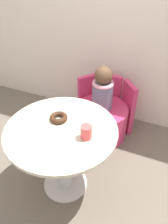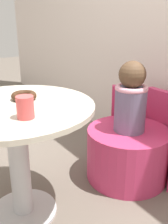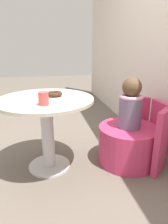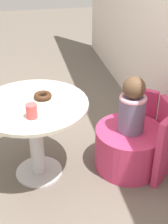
{
  "view_description": "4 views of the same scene",
  "coord_description": "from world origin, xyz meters",
  "px_view_note": "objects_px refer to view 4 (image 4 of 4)",
  "views": [
    {
      "loc": [
        0.58,
        -1.05,
        1.68
      ],
      "look_at": [
        -0.02,
        0.35,
        0.52
      ],
      "focal_mm": 35.0,
      "sensor_mm": 36.0,
      "label": 1
    },
    {
      "loc": [
        1.19,
        -0.45,
        1.07
      ],
      "look_at": [
        -0.01,
        0.37,
        0.53
      ],
      "focal_mm": 42.0,
      "sensor_mm": 36.0,
      "label": 2
    },
    {
      "loc": [
        1.62,
        -0.07,
        1.07
      ],
      "look_at": [
        -0.0,
        0.28,
        0.52
      ],
      "focal_mm": 32.0,
      "sensor_mm": 36.0,
      "label": 3
    },
    {
      "loc": [
        1.97,
        -0.09,
        1.74
      ],
      "look_at": [
        0.08,
        0.31,
        0.59
      ],
      "focal_mm": 50.0,
      "sensor_mm": 36.0,
      "label": 4
    }
  ],
  "objects_px": {
    "tub_chair": "(129,148)",
    "donut": "(43,96)",
    "child_figure": "(132,106)",
    "round_table": "(35,122)",
    "cup": "(32,111)"
  },
  "relations": [
    {
      "from": "tub_chair",
      "to": "donut",
      "type": "bearing_deg",
      "value": -100.16
    },
    {
      "from": "child_figure",
      "to": "donut",
      "type": "relative_size",
      "value": 3.46
    },
    {
      "from": "round_table",
      "to": "child_figure",
      "type": "bearing_deg",
      "value": 85.53
    },
    {
      "from": "child_figure",
      "to": "donut",
      "type": "xyz_separation_m",
      "value": [
        -0.12,
        -0.66,
        0.1
      ]
    },
    {
      "from": "tub_chair",
      "to": "cup",
      "type": "height_order",
      "value": "cup"
    },
    {
      "from": "child_figure",
      "to": "cup",
      "type": "relative_size",
      "value": 4.68
    },
    {
      "from": "child_figure",
      "to": "cup",
      "type": "xyz_separation_m",
      "value": [
        0.14,
        -0.76,
        0.13
      ]
    },
    {
      "from": "round_table",
      "to": "donut",
      "type": "relative_size",
      "value": 6.09
    },
    {
      "from": "tub_chair",
      "to": "cup",
      "type": "xyz_separation_m",
      "value": [
        0.14,
        -0.76,
        0.53
      ]
    },
    {
      "from": "child_figure",
      "to": "cup",
      "type": "distance_m",
      "value": 0.78
    },
    {
      "from": "tub_chair",
      "to": "donut",
      "type": "relative_size",
      "value": 4.18
    },
    {
      "from": "round_table",
      "to": "tub_chair",
      "type": "relative_size",
      "value": 1.46
    },
    {
      "from": "tub_chair",
      "to": "donut",
      "type": "xyz_separation_m",
      "value": [
        -0.12,
        -0.66,
        0.5
      ]
    },
    {
      "from": "child_figure",
      "to": "cup",
      "type": "bearing_deg",
      "value": -79.44
    },
    {
      "from": "round_table",
      "to": "tub_chair",
      "type": "xyz_separation_m",
      "value": [
        0.06,
        0.74,
        -0.31
      ]
    }
  ]
}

